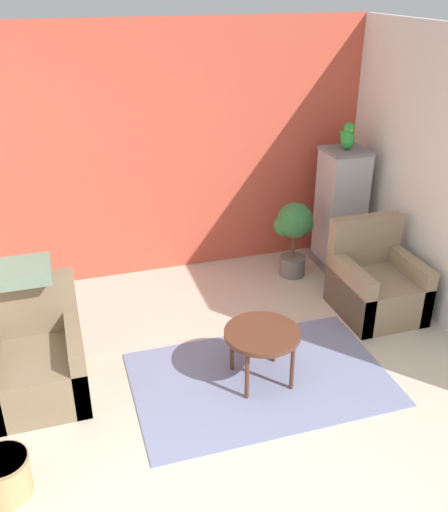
# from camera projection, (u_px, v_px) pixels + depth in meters

# --- Properties ---
(ground_plane) EXTENTS (20.00, 20.00, 0.00)m
(ground_plane) POSITION_uv_depth(u_px,v_px,m) (302.00, 497.00, 3.73)
(ground_plane) COLOR beige
(ground_plane) RESTS_ON ground
(wall_back_accent) EXTENTS (4.37, 0.06, 2.71)m
(wall_back_accent) POSITION_uv_depth(u_px,v_px,m) (175.00, 153.00, 6.11)
(wall_back_accent) COLOR #C64C38
(wall_back_accent) RESTS_ON ground_plane
(area_rug) EXTENTS (2.13, 1.37, 0.01)m
(area_rug) POSITION_uv_depth(u_px,v_px,m) (261.00, 379.00, 4.82)
(area_rug) COLOR slate
(area_rug) RESTS_ON ground_plane
(coffee_table) EXTENTS (0.63, 0.63, 0.48)m
(coffee_table) POSITION_uv_depth(u_px,v_px,m) (262.00, 337.00, 4.63)
(coffee_table) COLOR #512D1E
(coffee_table) RESTS_ON ground_plane
(armchair_left) EXTENTS (0.75, 0.81, 0.92)m
(armchair_left) POSITION_uv_depth(u_px,v_px,m) (37.00, 363.00, 4.55)
(armchair_left) COLOR #7A664C
(armchair_left) RESTS_ON ground_plane
(armchair_right) EXTENTS (0.75, 0.81, 0.92)m
(armchair_right) POSITION_uv_depth(u_px,v_px,m) (375.00, 285.00, 5.68)
(armchair_right) COLOR #8E7A5B
(armchair_right) RESTS_ON ground_plane
(birdcage) EXTENTS (0.47, 0.47, 1.38)m
(birdcage) POSITION_uv_depth(u_px,v_px,m) (340.00, 209.00, 6.44)
(birdcage) COLOR slate
(birdcage) RESTS_ON ground_plane
(parrot) EXTENTS (0.14, 0.25, 0.30)m
(parrot) POSITION_uv_depth(u_px,v_px,m) (347.00, 137.00, 6.07)
(parrot) COLOR green
(parrot) RESTS_ON birdcage
(potted_plant) EXTENTS (0.43, 0.39, 0.86)m
(potted_plant) POSITION_uv_depth(u_px,v_px,m) (294.00, 230.00, 6.25)
(potted_plant) COLOR #66605B
(potted_plant) RESTS_ON ground_plane
(wicker_basket) EXTENTS (0.34, 0.34, 0.31)m
(wicker_basket) POSITION_uv_depth(u_px,v_px,m) (5.00, 475.00, 3.69)
(wicker_basket) COLOR tan
(wicker_basket) RESTS_ON ground_plane
(throw_pillow) EXTENTS (0.42, 0.42, 0.10)m
(throw_pillow) POSITION_uv_depth(u_px,v_px,m) (23.00, 271.00, 4.49)
(throw_pillow) COLOR slate
(throw_pillow) RESTS_ON armchair_left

